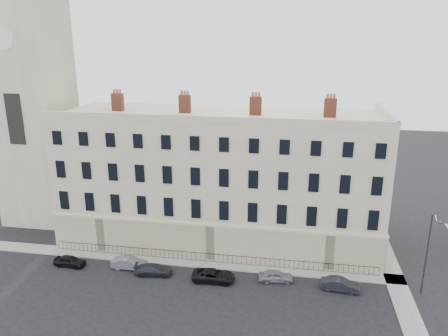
{
  "coord_description": "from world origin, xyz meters",
  "views": [
    {
      "loc": [
        2.53,
        -35.67,
        23.56
      ],
      "look_at": [
        -5.18,
        10.0,
        9.29
      ],
      "focal_mm": 35.0,
      "sensor_mm": 36.0,
      "label": 1
    }
  ],
  "objects_px": {
    "car_c": "(154,270)",
    "car_d": "(214,275)",
    "car_a": "(70,261)",
    "car_f": "(340,285)",
    "car_e": "(276,276)",
    "car_b": "(130,263)",
    "streetlamp": "(428,251)"
  },
  "relations": [
    {
      "from": "car_c",
      "to": "car_d",
      "type": "xyz_separation_m",
      "value": [
        6.26,
        -0.15,
        0.04
      ]
    },
    {
      "from": "car_d",
      "to": "car_a",
      "type": "bearing_deg",
      "value": 87.17
    },
    {
      "from": "car_f",
      "to": "car_e",
      "type": "bearing_deg",
      "value": 89.14
    },
    {
      "from": "car_b",
      "to": "car_f",
      "type": "relative_size",
      "value": 1.03
    },
    {
      "from": "streetlamp",
      "to": "car_e",
      "type": "bearing_deg",
      "value": -169.54
    },
    {
      "from": "car_c",
      "to": "car_e",
      "type": "xyz_separation_m",
      "value": [
        12.37,
        0.82,
        0.02
      ]
    },
    {
      "from": "car_b",
      "to": "car_e",
      "type": "height_order",
      "value": "car_b"
    },
    {
      "from": "car_a",
      "to": "streetlamp",
      "type": "height_order",
      "value": "streetlamp"
    },
    {
      "from": "car_b",
      "to": "car_e",
      "type": "bearing_deg",
      "value": -89.45
    },
    {
      "from": "car_b",
      "to": "streetlamp",
      "type": "bearing_deg",
      "value": -89.23
    },
    {
      "from": "streetlamp",
      "to": "car_a",
      "type": "bearing_deg",
      "value": -168.98
    },
    {
      "from": "car_a",
      "to": "car_c",
      "type": "height_order",
      "value": "car_a"
    },
    {
      "from": "car_a",
      "to": "car_c",
      "type": "xyz_separation_m",
      "value": [
        9.3,
        -0.19,
        -0.02
      ]
    },
    {
      "from": "car_d",
      "to": "car_e",
      "type": "xyz_separation_m",
      "value": [
        6.11,
        0.97,
        -0.01
      ]
    },
    {
      "from": "car_d",
      "to": "car_f",
      "type": "bearing_deg",
      "value": -89.86
    },
    {
      "from": "car_a",
      "to": "car_f",
      "type": "bearing_deg",
      "value": -88.28
    },
    {
      "from": "car_d",
      "to": "car_e",
      "type": "bearing_deg",
      "value": -82.57
    },
    {
      "from": "car_d",
      "to": "car_f",
      "type": "height_order",
      "value": "car_f"
    },
    {
      "from": "car_b",
      "to": "car_c",
      "type": "xyz_separation_m",
      "value": [
        2.83,
        -0.74,
        -0.07
      ]
    },
    {
      "from": "car_c",
      "to": "streetlamp",
      "type": "relative_size",
      "value": 0.48
    },
    {
      "from": "car_b",
      "to": "car_f",
      "type": "height_order",
      "value": "car_b"
    },
    {
      "from": "car_b",
      "to": "car_a",
      "type": "bearing_deg",
      "value": 95.16
    },
    {
      "from": "car_a",
      "to": "streetlamp",
      "type": "relative_size",
      "value": 0.42
    },
    {
      "from": "car_a",
      "to": "car_f",
      "type": "distance_m",
      "value": 27.85
    },
    {
      "from": "car_d",
      "to": "car_e",
      "type": "distance_m",
      "value": 6.19
    },
    {
      "from": "car_c",
      "to": "car_e",
      "type": "relative_size",
      "value": 1.13
    },
    {
      "from": "streetlamp",
      "to": "car_c",
      "type": "bearing_deg",
      "value": -168.1
    },
    {
      "from": "car_a",
      "to": "streetlamp",
      "type": "distance_m",
      "value": 35.66
    },
    {
      "from": "car_d",
      "to": "streetlamp",
      "type": "xyz_separation_m",
      "value": [
        19.88,
        1.15,
        3.89
      ]
    },
    {
      "from": "streetlamp",
      "to": "car_f",
      "type": "bearing_deg",
      "value": -164.42
    },
    {
      "from": "car_b",
      "to": "car_d",
      "type": "height_order",
      "value": "car_b"
    },
    {
      "from": "car_b",
      "to": "car_e",
      "type": "xyz_separation_m",
      "value": [
        15.21,
        0.08,
        -0.05
      ]
    }
  ]
}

